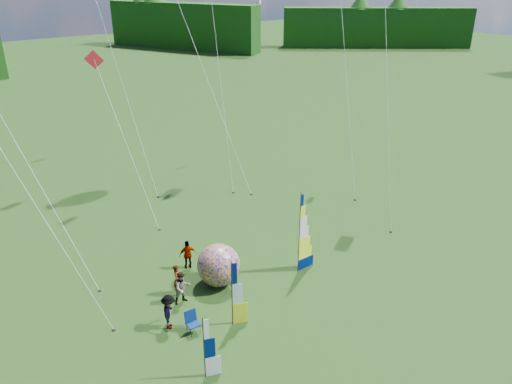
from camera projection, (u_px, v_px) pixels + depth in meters
ground at (323, 318)px, 23.93m from camera, size 220.00×220.00×0.00m
treeline_ring at (328, 246)px, 22.27m from camera, size 210.00×210.00×8.00m
feather_banner_main at (299, 234)px, 26.66m from camera, size 1.26×0.13×4.64m
side_banner_left at (232, 295)px, 22.85m from camera, size 0.90×0.48×3.37m
side_banner_far at (204, 349)px, 19.93m from camera, size 0.85×0.41×2.91m
bol_inflatable at (219, 265)px, 26.09m from camera, size 2.68×2.68×2.27m
spectator_a at (178, 280)px, 25.38m from camera, size 0.73×0.72×1.69m
spectator_b at (182, 288)px, 24.73m from camera, size 0.89×0.52×1.73m
spectator_c at (169, 312)px, 22.99m from camera, size 0.99×1.17×1.75m
spectator_d at (188, 255)px, 27.59m from camera, size 1.06×0.68×1.68m
camp_chair at (193, 323)px, 22.80m from camera, size 0.67×0.67×1.07m
kite_whale at (191, 26)px, 36.57m from camera, size 10.17×17.55×22.64m
kite_rainbow_delta at (17, 132)px, 24.67m from camera, size 10.49×13.85×15.80m
kite_parafoil at (389, 82)px, 30.96m from camera, size 9.88×11.14×17.69m
small_kite_red at (125, 135)px, 32.41m from camera, size 2.52×10.05×10.79m
small_kite_orange at (219, 63)px, 36.86m from camera, size 8.52×10.68×17.65m
small_kite_yellow at (348, 87)px, 35.99m from camera, size 7.44×9.39×14.87m
small_kite_pink at (2, 144)px, 20.31m from camera, size 7.84×8.89×17.62m
small_kite_green at (110, 38)px, 35.84m from camera, size 3.76×13.88×21.32m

